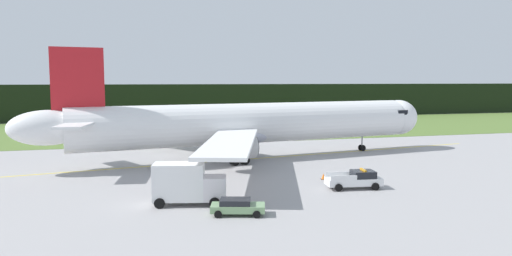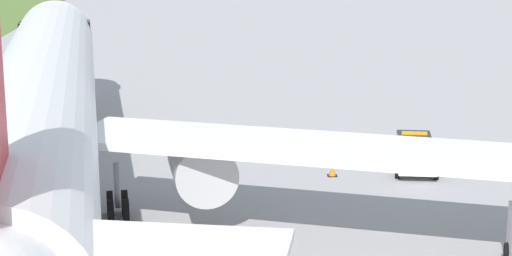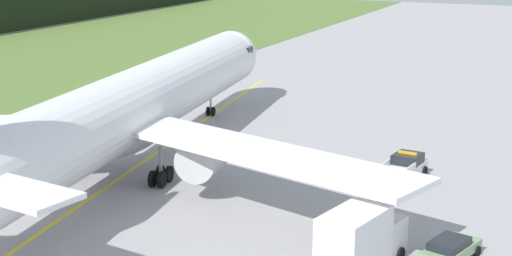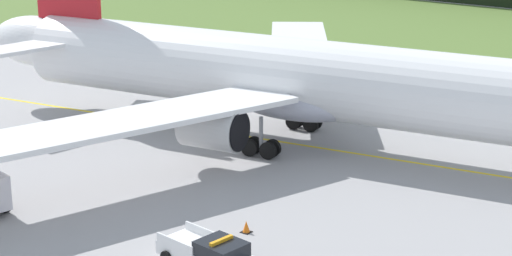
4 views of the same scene
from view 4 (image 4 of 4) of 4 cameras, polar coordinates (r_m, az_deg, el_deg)
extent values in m
plane|color=#989697|center=(58.94, -2.19, -2.34)|extent=(320.00, 320.00, 0.00)
cube|color=#547031|center=(99.97, 15.07, 5.14)|extent=(320.00, 49.43, 0.04)
cube|color=yellow|center=(62.16, 4.59, -1.35)|extent=(75.72, 11.47, 0.01)
cylinder|color=white|center=(60.80, 4.70, 3.05)|extent=(48.09, 12.35, 5.43)
ellipsoid|color=white|center=(74.14, -13.87, 5.46)|extent=(9.19, 5.30, 4.07)
ellipsoid|color=#B0B3C4|center=(62.10, 2.64, 1.96)|extent=(11.38, 7.20, 2.99)
cube|color=white|center=(75.00, 2.84, 5.21)|extent=(16.62, 21.25, 0.35)
cylinder|color=#B5B5B5|center=(69.78, 3.26, 3.15)|extent=(4.33, 3.37, 2.82)
cylinder|color=black|center=(69.00, 4.80, 2.96)|extent=(0.50, 2.58, 2.60)
cube|color=white|center=(54.27, -8.08, 0.49)|extent=(11.35, 22.83, 0.35)
cylinder|color=#B5B5B5|center=(57.11, -2.84, 0.03)|extent=(4.33, 3.37, 2.82)
cylinder|color=black|center=(56.16, -1.04, -0.25)|extent=(0.50, 2.58, 2.60)
cube|color=white|center=(75.12, -10.29, 6.25)|extent=(5.92, 7.86, 0.28)
cube|color=white|center=(69.32, -14.15, 5.12)|extent=(4.16, 7.69, 0.28)
cylinder|color=gray|center=(66.06, 3.12, 1.32)|extent=(0.28, 0.28, 2.20)
cylinder|color=black|center=(65.78, 3.53, 0.25)|extent=(1.23, 0.47, 1.20)
cylinder|color=black|center=(66.40, 3.78, 0.40)|extent=(1.23, 0.47, 1.20)
cylinder|color=black|center=(66.33, 2.43, 0.41)|extent=(1.23, 0.47, 1.20)
cylinder|color=black|center=(66.94, 2.68, 0.56)|extent=(1.23, 0.47, 1.20)
cylinder|color=gray|center=(59.95, 0.33, -0.29)|extent=(0.28, 0.28, 2.20)
cylinder|color=black|center=(60.28, 1.07, -1.29)|extent=(1.23, 0.47, 1.20)
cylinder|color=black|center=(59.69, 0.77, -1.48)|extent=(1.23, 0.47, 1.20)
cylinder|color=black|center=(60.89, -0.11, -1.10)|extent=(1.23, 0.47, 1.20)
cylinder|color=black|center=(60.30, -0.42, -1.28)|extent=(1.23, 0.47, 1.20)
cube|color=white|center=(44.07, -3.14, -8.22)|extent=(5.68, 2.75, 0.70)
cube|color=black|center=(43.13, -2.24, -7.77)|extent=(2.41, 2.16, 0.70)
cube|color=white|center=(45.31, -3.40, -6.70)|extent=(2.61, 0.45, 0.45)
cube|color=white|center=(44.12, -5.25, -7.42)|extent=(2.61, 0.45, 0.45)
cube|color=orange|center=(42.95, -2.25, -7.25)|extent=(0.39, 1.45, 0.16)
cylinder|color=black|center=(46.10, -3.78, -7.54)|extent=(0.79, 0.34, 0.76)
cylinder|color=black|center=(52.91, -15.84, -4.78)|extent=(0.93, 0.44, 0.90)
cube|color=black|center=(48.45, -0.63, -6.71)|extent=(0.53, 0.53, 0.03)
cone|color=orange|center=(48.32, -0.63, -6.35)|extent=(0.41, 0.41, 0.63)
camera|label=1|loc=(48.46, -64.90, -3.38)|focal=32.66mm
camera|label=2|loc=(85.28, -25.58, 11.90)|focal=64.02mm
camera|label=3|loc=(81.54, -41.92, 11.48)|focal=54.46mm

